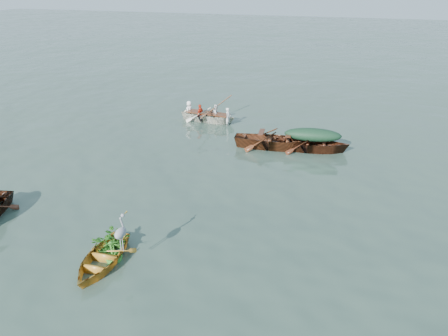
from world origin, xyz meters
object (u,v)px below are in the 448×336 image
Objects in this scene: yellow_dinghy at (102,265)px; heron at (121,238)px; green_tarp_boat at (311,151)px; open_wooden_boat at (274,148)px; rowed_boat at (208,122)px.

yellow_dinghy is 2.94× the size of heron.
open_wooden_boat is at bearing 90.00° from green_tarp_boat.
green_tarp_boat is at bearing -107.67° from rowed_boat.
heron is (0.54, 0.10, 0.81)m from yellow_dinghy.
heron is (-3.06, -9.06, 0.81)m from green_tarp_boat.
rowed_boat is 4.11× the size of heron.
open_wooden_boat is (2.14, 8.96, 0.00)m from yellow_dinghy.
open_wooden_boat is (-1.46, -0.20, 0.00)m from green_tarp_boat.
rowed_boat is (-3.78, 2.43, 0.00)m from open_wooden_boat.
open_wooden_boat is 4.87× the size of heron.
green_tarp_boat is (3.60, 9.16, 0.00)m from yellow_dinghy.
yellow_dinghy is 9.84m from green_tarp_boat.
open_wooden_boat is 9.04m from heron.
open_wooden_boat reaches higher than rowed_boat.
green_tarp_boat is 9.59m from heron.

